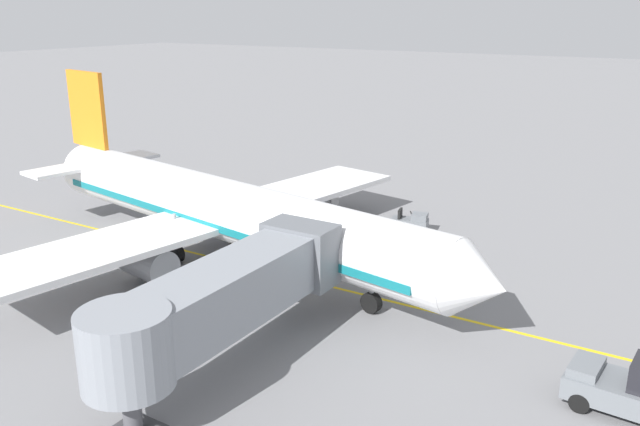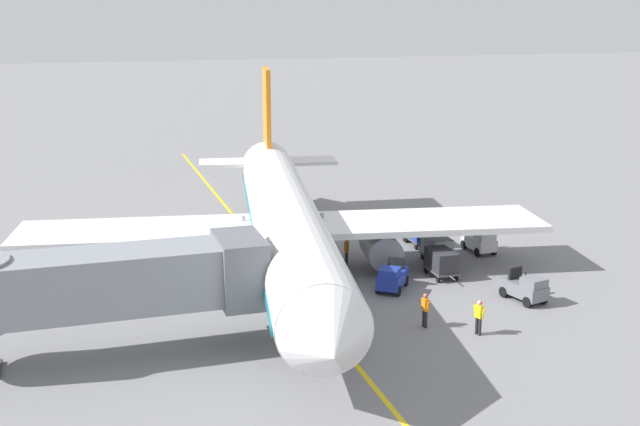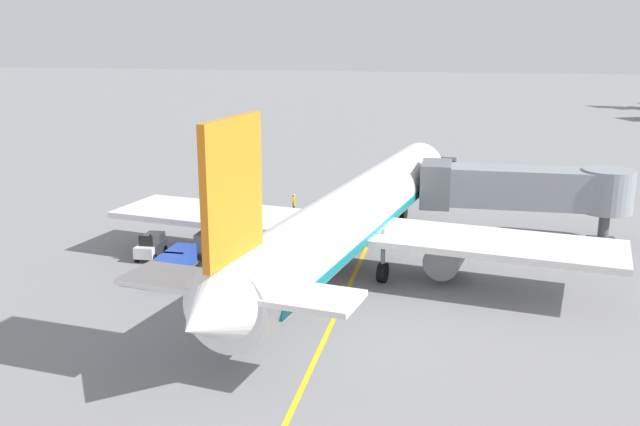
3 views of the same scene
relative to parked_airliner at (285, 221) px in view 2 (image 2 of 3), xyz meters
name	(u,v)px [view 2 (image 2 of 3)]	position (x,y,z in m)	size (l,w,h in m)	color
ground_plane	(277,268)	(0.23, -1.27, -3.19)	(400.00, 400.00, 0.00)	slate
gate_lead_in_line	(276,268)	(0.23, -1.27, -3.18)	(0.24, 80.00, 0.01)	gold
parked_airliner	(285,221)	(0.00, 0.00, 0.00)	(30.45, 37.23, 10.63)	white
jet_bridge	(105,282)	(10.21, 8.59, 0.27)	(13.85, 3.50, 4.98)	gray
baggage_tug_lead	(525,288)	(-10.75, 7.81, -2.47)	(1.75, 2.70, 1.62)	slate
baggage_tug_trailing	(480,241)	(-12.63, -0.57, -2.47)	(1.34, 2.53, 1.62)	silver
baggage_tug_spare	(392,277)	(-4.79, 4.24, -2.47)	(2.45, 2.72, 1.62)	#1E339E
baggage_cart_front	(441,261)	(-8.27, 3.05, -2.24)	(1.33, 2.91, 1.58)	#4C4C51
baggage_cart_second_in_train	(437,247)	(-9.21, 0.51, -2.24)	(1.33, 2.91, 1.58)	#4C4C51
baggage_cart_third_in_train	(419,231)	(-9.67, -3.09, -2.24)	(1.33, 2.91, 1.58)	#4C4C51
baggage_cart_tail_end	(408,224)	(-9.68, -4.90, -2.24)	(1.33, 2.91, 1.58)	#4C4C51
ground_crew_wing_walker	(479,315)	(-6.30, 11.09, -2.23)	(0.34, 0.72, 1.69)	#232328
ground_crew_loader	(347,250)	(-3.86, -0.56, -2.23)	(0.42, 0.68, 1.69)	#232328
ground_crew_marshaller	(425,308)	(-4.31, 9.52, -2.23)	(0.27, 0.73, 1.69)	#232328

